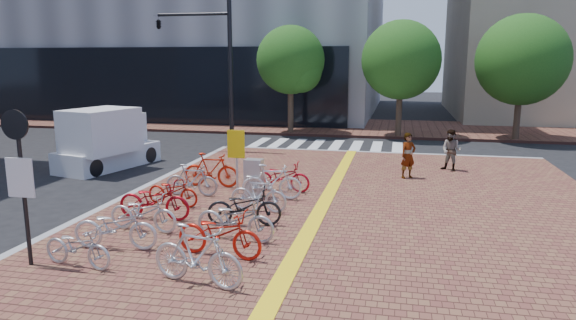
% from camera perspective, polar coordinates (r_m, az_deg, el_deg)
% --- Properties ---
extents(ground, '(120.00, 120.00, 0.00)m').
position_cam_1_polar(ground, '(12.34, -7.57, -8.91)').
color(ground, black).
rests_on(ground, ground).
extents(kerb_north, '(14.00, 0.25, 0.15)m').
position_cam_1_polar(kerb_north, '(23.28, 9.57, 0.71)').
color(kerb_north, gray).
rests_on(kerb_north, ground).
extents(far_sidewalk, '(70.00, 8.00, 0.15)m').
position_cam_1_polar(far_sidewalk, '(32.41, 5.05, 3.70)').
color(far_sidewalk, brown).
rests_on(far_sidewalk, ground).
extents(crosswalk, '(7.50, 4.00, 0.01)m').
position_cam_1_polar(crosswalk, '(25.48, 4.16, 1.56)').
color(crosswalk, silver).
rests_on(crosswalk, ground).
extents(street_trees, '(16.20, 4.60, 6.35)m').
position_cam_1_polar(street_trees, '(28.37, 14.58, 10.51)').
color(street_trees, '#38281E').
rests_on(street_trees, far_sidewalk).
extents(bike_0, '(1.65, 0.78, 0.83)m').
position_cam_1_polar(bike_0, '(11.08, -22.35, -8.90)').
color(bike_0, '#B0B0B5').
rests_on(bike_0, sidewalk).
extents(bike_1, '(1.93, 0.85, 0.98)m').
position_cam_1_polar(bike_1, '(11.78, -18.63, -7.08)').
color(bike_1, silver).
rests_on(bike_1, sidewalk).
extents(bike_2, '(1.81, 0.74, 0.93)m').
position_cam_1_polar(bike_2, '(12.79, -15.80, -5.62)').
color(bike_2, silver).
rests_on(bike_2, sidewalk).
extents(bike_3, '(1.94, 0.68, 1.01)m').
position_cam_1_polar(bike_3, '(13.64, -14.64, -4.33)').
color(bike_3, '#A20B16').
rests_on(bike_3, sidewalk).
extents(bike_4, '(1.68, 0.81, 0.84)m').
position_cam_1_polar(bike_4, '(14.81, -12.69, -3.37)').
color(bike_4, '#A9180C').
rests_on(bike_4, sidewalk).
extents(bike_5, '(1.63, 0.53, 0.97)m').
position_cam_1_polar(bike_5, '(15.73, -10.65, -2.21)').
color(bike_5, '#A4A4A8').
rests_on(bike_5, sidewalk).
extents(bike_6, '(1.85, 0.54, 1.11)m').
position_cam_1_polar(bike_6, '(16.74, -8.54, -1.10)').
color(bike_6, '#B8200D').
rests_on(bike_6, sidewalk).
extents(bike_7, '(1.96, 0.91, 1.14)m').
position_cam_1_polar(bike_7, '(9.57, -10.05, -10.41)').
color(bike_7, '#B7B7BC').
rests_on(bike_7, sidewalk).
extents(bike_8, '(1.99, 0.91, 1.01)m').
position_cam_1_polar(bike_8, '(10.85, -7.64, -8.08)').
color(bike_8, red).
rests_on(bike_8, sidewalk).
extents(bike_9, '(1.97, 0.89, 1.00)m').
position_cam_1_polar(bike_9, '(11.77, -5.87, -6.51)').
color(bike_9, '#AAAAAF').
rests_on(bike_9, sidewalk).
extents(bike_10, '(1.93, 0.97, 0.97)m').
position_cam_1_polar(bike_10, '(12.78, -4.88, -5.17)').
color(bike_10, black).
rests_on(bike_10, sidewalk).
extents(bike_11, '(1.67, 0.66, 0.97)m').
position_cam_1_polar(bike_11, '(13.88, -3.31, -3.81)').
color(bike_11, silver).
rests_on(bike_11, sidewalk).
extents(bike_12, '(1.83, 0.81, 1.06)m').
position_cam_1_polar(bike_12, '(15.02, -1.80, -2.47)').
color(bike_12, silver).
rests_on(bike_12, sidewalk).
extents(bike_13, '(1.83, 0.72, 0.95)m').
position_cam_1_polar(bike_13, '(15.99, -0.72, -1.85)').
color(bike_13, '#B00C1C').
rests_on(bike_13, sidewalk).
extents(pedestrian_a, '(0.69, 0.65, 1.58)m').
position_cam_1_polar(pedestrian_a, '(18.22, 13.20, 0.48)').
color(pedestrian_a, gray).
rests_on(pedestrian_a, sidewalk).
extents(pedestrian_b, '(0.93, 0.86, 1.54)m').
position_cam_1_polar(pedestrian_b, '(19.87, 17.68, 1.04)').
color(pedestrian_b, '#4B4F5F').
rests_on(pedestrian_b, sidewalk).
extents(utility_box, '(0.54, 0.41, 1.15)m').
position_cam_1_polar(utility_box, '(15.33, -3.81, -2.04)').
color(utility_box, '#B2B1B6').
rests_on(utility_box, sidewalk).
extents(yellow_sign, '(0.53, 0.12, 1.97)m').
position_cam_1_polar(yellow_sign, '(15.63, -5.76, 1.14)').
color(yellow_sign, '#B7B7BC').
rests_on(yellow_sign, sidewalk).
extents(notice_sign, '(0.58, 0.13, 3.13)m').
position_cam_1_polar(notice_sign, '(11.17, -27.62, -0.90)').
color(notice_sign, black).
rests_on(notice_sign, sidewalk).
extents(traffic_light_pole, '(3.55, 1.37, 6.60)m').
position_cam_1_polar(traffic_light_pole, '(23.44, -10.08, 12.14)').
color(traffic_light_pole, black).
rests_on(traffic_light_pole, sidewalk).
extents(box_truck, '(2.73, 4.44, 2.39)m').
position_cam_1_polar(box_truck, '(21.37, -19.57, 2.16)').
color(box_truck, silver).
rests_on(box_truck, ground).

